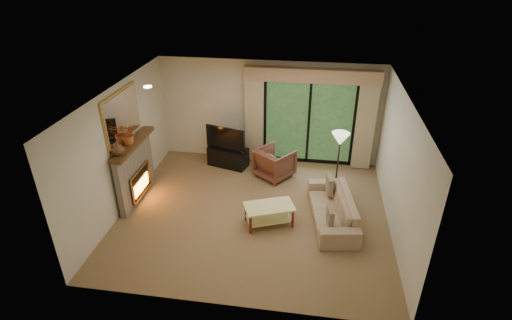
# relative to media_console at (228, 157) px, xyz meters

# --- Properties ---
(floor) EXTENTS (5.50, 5.50, 0.00)m
(floor) POSITION_rel_media_console_xyz_m (0.97, -1.95, -0.25)
(floor) COLOR olive
(floor) RESTS_ON ground
(ceiling) EXTENTS (5.50, 5.50, 0.00)m
(ceiling) POSITION_rel_media_console_xyz_m (0.97, -1.95, 2.35)
(ceiling) COLOR white
(ceiling) RESTS_ON ground
(wall_back) EXTENTS (5.00, 0.00, 5.00)m
(wall_back) POSITION_rel_media_console_xyz_m (0.97, 0.55, 1.05)
(wall_back) COLOR beige
(wall_back) RESTS_ON ground
(wall_front) EXTENTS (5.00, 0.00, 5.00)m
(wall_front) POSITION_rel_media_console_xyz_m (0.97, -4.45, 1.05)
(wall_front) COLOR beige
(wall_front) RESTS_ON ground
(wall_left) EXTENTS (0.00, 5.00, 5.00)m
(wall_left) POSITION_rel_media_console_xyz_m (-1.78, -1.95, 1.05)
(wall_left) COLOR beige
(wall_left) RESTS_ON ground
(wall_right) EXTENTS (0.00, 5.00, 5.00)m
(wall_right) POSITION_rel_media_console_xyz_m (3.72, -1.95, 1.05)
(wall_right) COLOR beige
(wall_right) RESTS_ON ground
(fireplace) EXTENTS (0.24, 1.70, 1.37)m
(fireplace) POSITION_rel_media_console_xyz_m (-1.66, -1.75, 0.44)
(fireplace) COLOR slate
(fireplace) RESTS_ON floor
(mirror) EXTENTS (0.07, 1.45, 1.02)m
(mirror) POSITION_rel_media_console_xyz_m (-1.75, -1.75, 1.70)
(mirror) COLOR tan
(mirror) RESTS_ON wall_left
(sliding_door) EXTENTS (2.26, 0.10, 2.16)m
(sliding_door) POSITION_rel_media_console_xyz_m (1.97, 0.50, 0.85)
(sliding_door) COLOR black
(sliding_door) RESTS_ON floor
(curtain_left) EXTENTS (0.45, 0.18, 2.35)m
(curtain_left) POSITION_rel_media_console_xyz_m (0.62, 0.39, 0.95)
(curtain_left) COLOR tan
(curtain_left) RESTS_ON floor
(curtain_right) EXTENTS (0.45, 0.18, 2.35)m
(curtain_right) POSITION_rel_media_console_xyz_m (3.32, 0.39, 0.95)
(curtain_right) COLOR tan
(curtain_right) RESTS_ON floor
(cornice) EXTENTS (3.20, 0.24, 0.32)m
(cornice) POSITION_rel_media_console_xyz_m (1.97, 0.41, 2.07)
(cornice) COLOR tan
(cornice) RESTS_ON wall_back
(media_console) EXTENTS (1.07, 0.70, 0.49)m
(media_console) POSITION_rel_media_console_xyz_m (0.00, 0.00, 0.00)
(media_console) COLOR black
(media_console) RESTS_ON floor
(tv) EXTENTS (1.04, 0.42, 0.60)m
(tv) POSITION_rel_media_console_xyz_m (0.00, 0.00, 0.55)
(tv) COLOR black
(tv) RESTS_ON media_console
(armchair) EXTENTS (1.10, 1.10, 0.73)m
(armchair) POSITION_rel_media_console_xyz_m (1.22, -0.36, 0.12)
(armchair) COLOR brown
(armchair) RESTS_ON floor
(sofa) EXTENTS (1.06, 2.06, 0.57)m
(sofa) POSITION_rel_media_console_xyz_m (2.57, -1.96, 0.04)
(sofa) COLOR tan
(sofa) RESTS_ON floor
(pillow_near) EXTENTS (0.15, 0.36, 0.35)m
(pillow_near) POSITION_rel_media_console_xyz_m (2.51, -2.52, 0.24)
(pillow_near) COLOR brown
(pillow_near) RESTS_ON sofa
(pillow_far) EXTENTS (0.16, 0.40, 0.39)m
(pillow_far) POSITION_rel_media_console_xyz_m (2.51, -1.39, 0.25)
(pillow_far) COLOR brown
(pillow_far) RESTS_ON sofa
(coffee_table) EXTENTS (1.09, 0.85, 0.44)m
(coffee_table) POSITION_rel_media_console_xyz_m (1.33, -2.28, -0.03)
(coffee_table) COLOR #F5DF87
(coffee_table) RESTS_ON floor
(floor_lamp) EXTENTS (0.43, 0.43, 1.45)m
(floor_lamp) POSITION_rel_media_console_xyz_m (2.67, -0.82, 0.48)
(floor_lamp) COLOR #FFECCB
(floor_lamp) RESTS_ON floor
(vase) EXTENTS (0.30, 0.30, 0.27)m
(vase) POSITION_rel_media_console_xyz_m (-1.64, -2.34, 1.26)
(vase) COLOR #4B3117
(vase) RESTS_ON fireplace
(branches) EXTENTS (0.47, 0.42, 0.44)m
(branches) POSITION_rel_media_console_xyz_m (-1.64, -1.83, 1.35)
(branches) COLOR #C25A29
(branches) RESTS_ON fireplace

